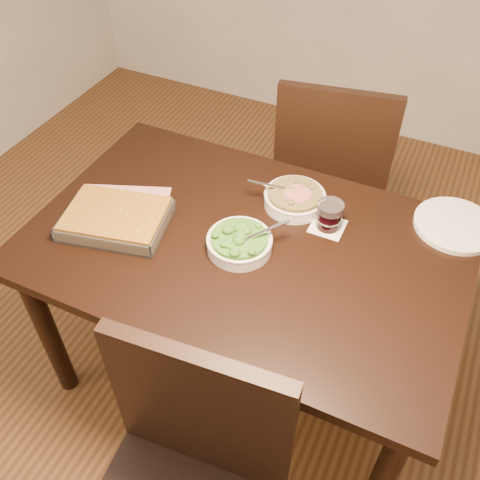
# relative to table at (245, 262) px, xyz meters

# --- Properties ---
(ground) EXTENTS (4.00, 4.00, 0.00)m
(ground) POSITION_rel_table_xyz_m (0.00, 0.00, -0.65)
(ground) COLOR #462714
(ground) RESTS_ON ground
(table) EXTENTS (1.40, 0.90, 0.75)m
(table) POSITION_rel_table_xyz_m (0.00, 0.00, 0.00)
(table) COLOR black
(table) RESTS_ON ground
(magazine_a) EXTENTS (0.37, 0.32, 0.01)m
(magazine_a) POSITION_rel_table_xyz_m (-0.45, -0.03, 0.10)
(magazine_a) COLOR #BB3B35
(magazine_a) RESTS_ON table
(coaster) EXTENTS (0.11, 0.11, 0.00)m
(coaster) POSITION_rel_table_xyz_m (0.22, 0.18, 0.10)
(coaster) COLOR white
(coaster) RESTS_ON table
(stew_bowl) EXTENTS (0.23, 0.21, 0.08)m
(stew_bowl) POSITION_rel_table_xyz_m (0.08, 0.24, 0.12)
(stew_bowl) COLOR white
(stew_bowl) RESTS_ON table
(broccoli_bowl) EXTENTS (0.21, 0.21, 0.08)m
(broccoli_bowl) POSITION_rel_table_xyz_m (-0.00, -0.03, 0.12)
(broccoli_bowl) COLOR white
(broccoli_bowl) RESTS_ON table
(baking_dish) EXTENTS (0.38, 0.31, 0.06)m
(baking_dish) POSITION_rel_table_xyz_m (-0.42, -0.11, 0.12)
(baking_dish) COLOR silver
(baking_dish) RESTS_ON table
(wine_tumbler) EXTENTS (0.09, 0.09, 0.10)m
(wine_tumbler) POSITION_rel_table_xyz_m (0.22, 0.18, 0.15)
(wine_tumbler) COLOR black
(wine_tumbler) RESTS_ON coaster
(dinner_plate) EXTENTS (0.27, 0.27, 0.02)m
(dinner_plate) POSITION_rel_table_xyz_m (0.60, 0.36, 0.10)
(dinner_plate) COLOR silver
(dinner_plate) RESTS_ON table
(chair_far) EXTENTS (0.54, 0.54, 0.99)m
(chair_far) POSITION_rel_table_xyz_m (0.07, 0.75, -0.10)
(chair_far) COLOR black
(chair_far) RESTS_ON ground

